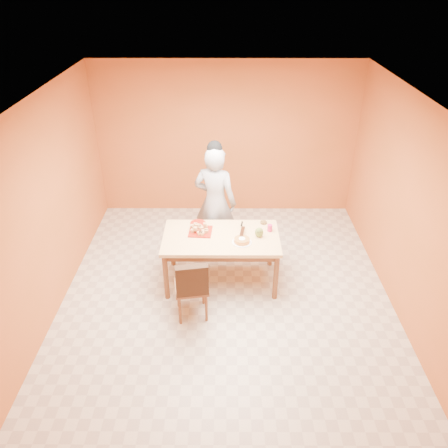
{
  "coord_description": "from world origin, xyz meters",
  "views": [
    {
      "loc": [
        -0.01,
        -4.73,
        3.99
      ],
      "look_at": [
        -0.03,
        0.3,
        0.97
      ],
      "focal_mm": 35.0,
      "sensor_mm": 36.0,
      "label": 1
    }
  ],
  "objects_px": {
    "dining_table": "(221,242)",
    "sponge_cake": "(242,240)",
    "pastry_platter": "(200,231)",
    "egg_ornament": "(259,232)",
    "person": "(215,203)",
    "dining_chair": "(191,286)",
    "magenta_glass": "(270,228)",
    "checker_tin": "(264,223)",
    "red_dinner_plate": "(198,223)"
  },
  "relations": [
    {
      "from": "dining_chair",
      "to": "magenta_glass",
      "type": "distance_m",
      "value": 1.4
    },
    {
      "from": "magenta_glass",
      "to": "dining_chair",
      "type": "bearing_deg",
      "value": -140.65
    },
    {
      "from": "person",
      "to": "egg_ornament",
      "type": "distance_m",
      "value": 0.96
    },
    {
      "from": "person",
      "to": "magenta_glass",
      "type": "height_order",
      "value": "person"
    },
    {
      "from": "dining_chair",
      "to": "checker_tin",
      "type": "relative_size",
      "value": 9.64
    },
    {
      "from": "red_dinner_plate",
      "to": "dining_table",
      "type": "bearing_deg",
      "value": -45.08
    },
    {
      "from": "checker_tin",
      "to": "dining_chair",
      "type": "bearing_deg",
      "value": -132.56
    },
    {
      "from": "magenta_glass",
      "to": "checker_tin",
      "type": "distance_m",
      "value": 0.22
    },
    {
      "from": "dining_table",
      "to": "checker_tin",
      "type": "relative_size",
      "value": 16.95
    },
    {
      "from": "red_dinner_plate",
      "to": "egg_ornament",
      "type": "bearing_deg",
      "value": -22.06
    },
    {
      "from": "egg_ornament",
      "to": "pastry_platter",
      "type": "bearing_deg",
      "value": 153.46
    },
    {
      "from": "person",
      "to": "pastry_platter",
      "type": "relative_size",
      "value": 5.71
    },
    {
      "from": "magenta_glass",
      "to": "checker_tin",
      "type": "bearing_deg",
      "value": 108.78
    },
    {
      "from": "dining_table",
      "to": "checker_tin",
      "type": "distance_m",
      "value": 0.71
    },
    {
      "from": "sponge_cake",
      "to": "magenta_glass",
      "type": "distance_m",
      "value": 0.5
    },
    {
      "from": "sponge_cake",
      "to": "red_dinner_plate",
      "type": "bearing_deg",
      "value": 141.47
    },
    {
      "from": "dining_chair",
      "to": "magenta_glass",
      "type": "xyz_separation_m",
      "value": [
        1.05,
        0.86,
        0.34
      ]
    },
    {
      "from": "dining_table",
      "to": "checker_tin",
      "type": "xyz_separation_m",
      "value": [
        0.61,
        0.35,
        0.11
      ]
    },
    {
      "from": "person",
      "to": "red_dinner_plate",
      "type": "height_order",
      "value": "person"
    },
    {
      "from": "dining_table",
      "to": "egg_ornament",
      "type": "bearing_deg",
      "value": -1.14
    },
    {
      "from": "pastry_platter",
      "to": "sponge_cake",
      "type": "distance_m",
      "value": 0.63
    },
    {
      "from": "sponge_cake",
      "to": "egg_ornament",
      "type": "distance_m",
      "value": 0.28
    },
    {
      "from": "dining_chair",
      "to": "sponge_cake",
      "type": "distance_m",
      "value": 0.92
    },
    {
      "from": "dining_table",
      "to": "sponge_cake",
      "type": "distance_m",
      "value": 0.35
    },
    {
      "from": "dining_chair",
      "to": "pastry_platter",
      "type": "height_order",
      "value": "dining_chair"
    },
    {
      "from": "dining_table",
      "to": "person",
      "type": "xyz_separation_m",
      "value": [
        -0.09,
        0.73,
        0.23
      ]
    },
    {
      "from": "sponge_cake",
      "to": "magenta_glass",
      "type": "bearing_deg",
      "value": 36.78
    },
    {
      "from": "person",
      "to": "magenta_glass",
      "type": "relative_size",
      "value": 18.42
    },
    {
      "from": "magenta_glass",
      "to": "checker_tin",
      "type": "height_order",
      "value": "magenta_glass"
    },
    {
      "from": "dining_table",
      "to": "magenta_glass",
      "type": "relative_size",
      "value": 16.48
    },
    {
      "from": "dining_table",
      "to": "pastry_platter",
      "type": "xyz_separation_m",
      "value": [
        -0.29,
        0.11,
        0.1
      ]
    },
    {
      "from": "sponge_cake",
      "to": "person",
      "type": "bearing_deg",
      "value": 113.08
    },
    {
      "from": "dining_table",
      "to": "dining_chair",
      "type": "xyz_separation_m",
      "value": [
        -0.37,
        -0.72,
        -0.19
      ]
    },
    {
      "from": "dining_chair",
      "to": "person",
      "type": "xyz_separation_m",
      "value": [
        0.28,
        1.45,
        0.42
      ]
    },
    {
      "from": "pastry_platter",
      "to": "red_dinner_plate",
      "type": "xyz_separation_m",
      "value": [
        -0.05,
        0.23,
        -0.0
      ]
    },
    {
      "from": "pastry_platter",
      "to": "checker_tin",
      "type": "bearing_deg",
      "value": 14.93
    },
    {
      "from": "sponge_cake",
      "to": "egg_ornament",
      "type": "height_order",
      "value": "egg_ornament"
    },
    {
      "from": "pastry_platter",
      "to": "egg_ornament",
      "type": "height_order",
      "value": "egg_ornament"
    },
    {
      "from": "person",
      "to": "red_dinner_plate",
      "type": "distance_m",
      "value": 0.48
    },
    {
      "from": "dining_table",
      "to": "dining_chair",
      "type": "relative_size",
      "value": 1.76
    },
    {
      "from": "pastry_platter",
      "to": "red_dinner_plate",
      "type": "relative_size",
      "value": 1.39
    },
    {
      "from": "pastry_platter",
      "to": "sponge_cake",
      "type": "relative_size",
      "value": 1.48
    },
    {
      "from": "dining_chair",
      "to": "person",
      "type": "bearing_deg",
      "value": 69.76
    },
    {
      "from": "checker_tin",
      "to": "sponge_cake",
      "type": "bearing_deg",
      "value": -123.04
    },
    {
      "from": "person",
      "to": "egg_ornament",
      "type": "height_order",
      "value": "person"
    },
    {
      "from": "dining_table",
      "to": "pastry_platter",
      "type": "distance_m",
      "value": 0.33
    },
    {
      "from": "person",
      "to": "egg_ornament",
      "type": "relative_size",
      "value": 12.35
    },
    {
      "from": "red_dinner_plate",
      "to": "magenta_glass",
      "type": "relative_size",
      "value": 2.32
    },
    {
      "from": "pastry_platter",
      "to": "red_dinner_plate",
      "type": "bearing_deg",
      "value": 101.6
    },
    {
      "from": "red_dinner_plate",
      "to": "egg_ornament",
      "type": "xyz_separation_m",
      "value": [
        0.85,
        -0.35,
        0.07
      ]
    }
  ]
}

